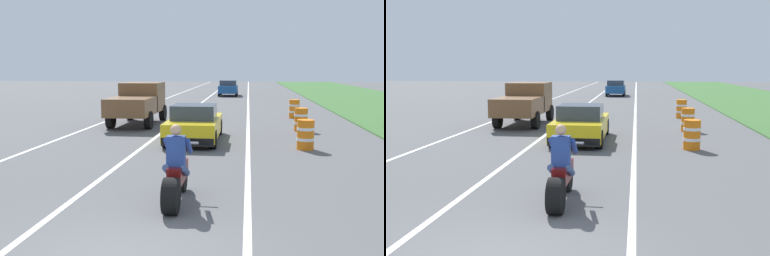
% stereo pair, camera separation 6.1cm
% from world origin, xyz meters
% --- Properties ---
extents(lane_stripe_left_solid, '(0.14, 120.00, 0.01)m').
position_xyz_m(lane_stripe_left_solid, '(-5.40, 20.00, 0.00)').
color(lane_stripe_left_solid, white).
rests_on(lane_stripe_left_solid, ground).
extents(lane_stripe_right_solid, '(0.14, 120.00, 0.01)m').
position_xyz_m(lane_stripe_right_solid, '(1.80, 20.00, 0.00)').
color(lane_stripe_right_solid, white).
rests_on(lane_stripe_right_solid, ground).
extents(lane_stripe_centre_dashed, '(0.14, 120.00, 0.01)m').
position_xyz_m(lane_stripe_centre_dashed, '(-1.80, 20.00, 0.00)').
color(lane_stripe_centre_dashed, white).
rests_on(lane_stripe_centre_dashed, ground).
extents(motorcycle_with_rider, '(0.70, 2.21, 1.62)m').
position_xyz_m(motorcycle_with_rider, '(0.37, 3.00, 0.59)').
color(motorcycle_with_rider, black).
rests_on(motorcycle_with_rider, ground).
extents(sports_car_yellow, '(1.84, 4.30, 1.37)m').
position_xyz_m(sports_car_yellow, '(-0.19, 10.77, 0.63)').
color(sports_car_yellow, yellow).
rests_on(sports_car_yellow, ground).
extents(pickup_truck_left_lane_brown, '(2.02, 4.80, 1.98)m').
position_xyz_m(pickup_truck_left_lane_brown, '(-3.47, 15.27, 1.11)').
color(pickup_truck_left_lane_brown, brown).
rests_on(pickup_truck_left_lane_brown, ground).
extents(construction_barrel_nearest, '(0.58, 0.58, 1.00)m').
position_xyz_m(construction_barrel_nearest, '(3.70, 9.48, 0.50)').
color(construction_barrel_nearest, orange).
rests_on(construction_barrel_nearest, ground).
extents(construction_barrel_mid, '(0.58, 0.58, 1.00)m').
position_xyz_m(construction_barrel_mid, '(4.05, 13.86, 0.50)').
color(construction_barrel_mid, orange).
rests_on(construction_barrel_mid, ground).
extents(construction_barrel_far, '(0.58, 0.58, 1.00)m').
position_xyz_m(construction_barrel_far, '(4.27, 18.90, 0.50)').
color(construction_barrel_far, orange).
rests_on(construction_barrel_far, ground).
extents(distant_car_far_ahead, '(1.80, 4.00, 1.50)m').
position_xyz_m(distant_car_far_ahead, '(-0.13, 37.57, 0.77)').
color(distant_car_far_ahead, '#194C8C').
rests_on(distant_car_far_ahead, ground).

